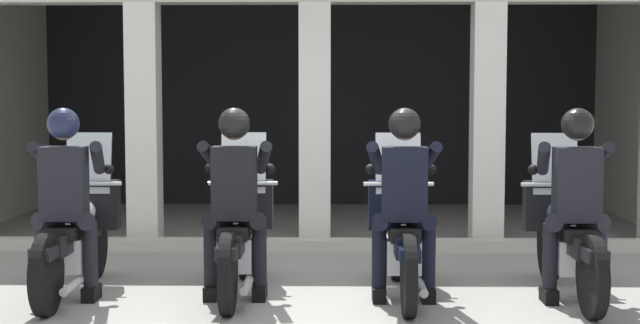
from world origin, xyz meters
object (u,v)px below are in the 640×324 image
at_px(motorcycle_center_left, 239,234).
at_px(police_officer_center_right, 404,187).
at_px(police_officer_center_left, 235,187).
at_px(police_officer_far_left, 65,187).
at_px(police_officer_far_right, 576,188).
at_px(motorcycle_far_right, 566,236).
at_px(motorcycle_center_right, 401,235).
at_px(motorcycle_far_left, 76,235).

relative_size(motorcycle_center_left, police_officer_center_right, 1.29).
distance_m(police_officer_center_left, police_officer_center_right, 1.38).
bearing_deg(police_officer_far_left, police_officer_far_right, 1.49).
bearing_deg(police_officer_center_left, police_officer_far_right, 4.31).
bearing_deg(police_officer_far_right, motorcycle_far_right, 90.02).
bearing_deg(motorcycle_center_right, motorcycle_center_left, -172.71).
distance_m(motorcycle_far_right, police_officer_far_right, 0.52).
relative_size(motorcycle_center_left, police_officer_far_right, 1.29).
bearing_deg(police_officer_center_right, police_officer_far_left, -170.69).
bearing_deg(motorcycle_far_left, motorcycle_center_left, 3.91).
bearing_deg(police_officer_far_left, police_officer_center_right, 1.89).
bearing_deg(motorcycle_center_right, police_officer_far_left, -164.84).
bearing_deg(motorcycle_far_right, police_officer_center_right, -169.15).
xyz_separation_m(motorcycle_far_left, police_officer_far_left, (-0.00, -0.28, 0.44)).
xyz_separation_m(motorcycle_far_left, police_officer_far_right, (4.15, -0.30, 0.44)).
xyz_separation_m(police_officer_far_left, police_officer_center_right, (2.77, 0.01, 0.00)).
relative_size(motorcycle_center_left, motorcycle_far_right, 1.00).
relative_size(police_officer_far_left, motorcycle_center_left, 0.78).
xyz_separation_m(motorcycle_far_left, police_officer_center_right, (2.76, -0.28, 0.44)).
distance_m(motorcycle_center_left, police_officer_far_right, 2.82).
height_order(motorcycle_far_right, police_officer_far_right, police_officer_far_right).
xyz_separation_m(police_officer_far_left, motorcycle_far_right, (4.15, 0.27, -0.44)).
distance_m(motorcycle_far_left, police_officer_center_right, 2.81).
distance_m(motorcycle_center_right, police_officer_far_right, 1.48).
xyz_separation_m(police_officer_center_left, motorcycle_center_right, (1.38, 0.24, -0.44)).
bearing_deg(motorcycle_center_right, motorcycle_far_right, 8.09).
bearing_deg(police_officer_center_left, police_officer_far_left, -172.05).
bearing_deg(motorcycle_far_right, motorcycle_center_left, 178.83).
bearing_deg(motorcycle_far_left, motorcycle_center_right, 1.89).
bearing_deg(police_officer_far_left, motorcycle_center_right, 7.74).
xyz_separation_m(motorcycle_center_right, police_officer_center_right, (-0.00, -0.28, 0.44)).
bearing_deg(motorcycle_far_left, motorcycle_far_right, 1.49).
bearing_deg(motorcycle_far_right, police_officer_far_left, -176.04).
height_order(motorcycle_center_left, police_officer_center_left, police_officer_center_left).
distance_m(motorcycle_center_left, motorcycle_center_right, 1.38).
relative_size(motorcycle_center_left, motorcycle_center_right, 1.00).
relative_size(police_officer_center_left, police_officer_far_right, 1.00).
xyz_separation_m(motorcycle_far_left, motorcycle_far_right, (4.15, -0.02, 0.00)).
relative_size(motorcycle_far_right, police_officer_far_right, 1.29).
xyz_separation_m(motorcycle_center_right, police_officer_far_right, (1.38, -0.31, 0.44)).
bearing_deg(motorcycle_center_right, motorcycle_far_left, -170.69).
bearing_deg(motorcycle_center_left, motorcycle_far_right, 4.31).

